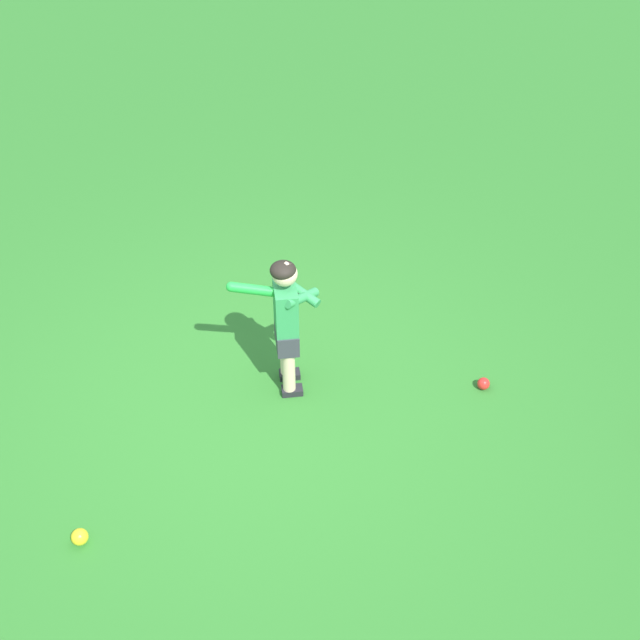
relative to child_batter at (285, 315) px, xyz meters
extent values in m
plane|color=#2D7528|center=(0.02, -0.28, -0.65)|extent=(40.00, 40.00, 0.00)
cube|color=#232328|center=(-0.06, 0.06, -0.63)|extent=(0.16, 0.17, 0.05)
cylinder|color=beige|center=(-0.07, 0.05, -0.44)|extent=(0.09, 0.09, 0.34)
cube|color=#232328|center=(0.09, -0.03, -0.63)|extent=(0.16, 0.17, 0.05)
cylinder|color=beige|center=(0.08, -0.04, -0.44)|extent=(0.09, 0.09, 0.34)
cube|color=#383842|center=(0.00, 0.00, -0.19)|extent=(0.31, 0.27, 0.16)
cube|color=#339351|center=(0.00, 0.00, 0.06)|extent=(0.29, 0.26, 0.34)
sphere|color=beige|center=(0.00, 0.00, 0.34)|extent=(0.17, 0.17, 0.17)
ellipsoid|color=black|center=(0.00, -0.01, 0.37)|extent=(0.24, 0.24, 0.11)
sphere|color=green|center=(0.08, 0.12, 0.15)|extent=(0.04, 0.04, 0.04)
cylinder|color=black|center=(0.02, 0.05, 0.16)|extent=(0.11, 0.12, 0.05)
cylinder|color=green|center=(-0.14, -0.13, 0.20)|extent=(0.28, 0.31, 0.11)
sphere|color=green|center=(-0.25, -0.26, 0.22)|extent=(0.07, 0.07, 0.07)
cylinder|color=#339351|center=(0.03, 0.11, 0.16)|extent=(0.31, 0.13, 0.14)
cylinder|color=#339351|center=(0.09, 0.07, 0.16)|extent=(0.12, 0.31, 0.14)
sphere|color=red|center=(0.93, 1.05, -0.60)|extent=(0.09, 0.09, 0.09)
sphere|color=yellow|center=(0.27, -1.79, -0.60)|extent=(0.10, 0.10, 0.10)
camera|label=1|loc=(3.55, -2.69, 3.59)|focal=47.65mm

